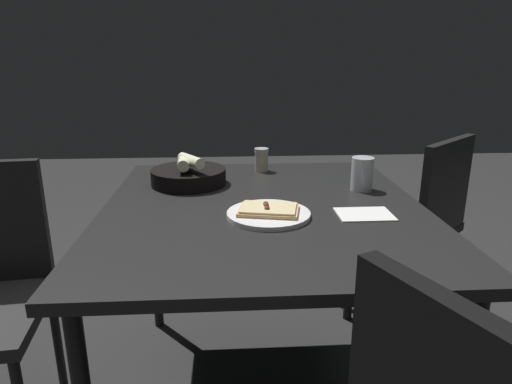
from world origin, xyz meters
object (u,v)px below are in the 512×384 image
dining_table (264,223)px  chair_spare (416,216)px  bread_basket (188,175)px  pizza_plate (269,213)px  pepper_shaker (261,161)px  beer_glass (362,176)px

dining_table → chair_spare: 0.93m
dining_table → bread_basket: bearing=-44.6°
pizza_plate → pepper_shaker: size_ratio=2.63×
dining_table → pepper_shaker: bearing=-93.3°
dining_table → bread_basket: bread_basket is taller
dining_table → pepper_shaker: pepper_shaker is taller
beer_glass → pepper_shaker: beer_glass is taller
pizza_plate → chair_spare: chair_spare is taller
dining_table → chair_spare: bearing=-143.6°
pizza_plate → chair_spare: bearing=-138.4°
bread_basket → chair_spare: (-0.99, -0.29, -0.28)m
pepper_shaker → chair_spare: bearing=-170.9°
dining_table → beer_glass: 0.40m
dining_table → pizza_plate: size_ratio=4.56×
bread_basket → pepper_shaker: (-0.28, -0.18, 0.01)m
pizza_plate → beer_glass: 0.43m
beer_glass → chair_spare: 0.63m
bread_basket → pepper_shaker: bearing=-147.1°
chair_spare → pizza_plate: bearing=41.6°
bread_basket → chair_spare: bread_basket is taller
bread_basket → beer_glass: bearing=170.2°
bread_basket → beer_glass: (-0.60, 0.10, 0.02)m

